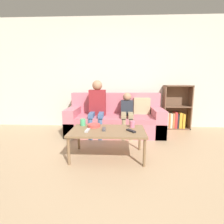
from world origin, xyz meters
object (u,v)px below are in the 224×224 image
object	(u,v)px
tv_remote_0	(131,131)
person_adult	(97,104)
person_child	(127,111)
snack_bowl	(94,125)
tv_remote_1	(104,129)
coffee_table	(108,132)
cup_near	(83,122)
couch	(115,120)
cup_far	(132,124)
bookshelf	(175,113)
tv_remote_2	(87,130)

from	to	relation	value
tv_remote_0	person_adult	bearing A→B (deg)	81.74
person_child	snack_bowl	size ratio (longest dim) A/B	4.47
tv_remote_0	tv_remote_1	size ratio (longest dim) A/B	0.96
coffee_table	cup_near	world-z (taller)	cup_near
couch	coffee_table	size ratio (longest dim) A/B	1.83
tv_remote_0	cup_far	bearing A→B (deg)	45.74
bookshelf	cup_far	xyz separation A→B (m)	(-1.12, -1.52, 0.09)
person_adult	tv_remote_0	world-z (taller)	person_adult
tv_remote_0	cup_near	bearing A→B (deg)	121.86
coffee_table	tv_remote_1	distance (m)	0.07
person_child	cup_near	size ratio (longest dim) A/B	8.12
snack_bowl	tv_remote_2	bearing A→B (deg)	-104.54
coffee_table	tv_remote_1	xyz separation A→B (m)	(-0.05, 0.00, 0.05)
bookshelf	tv_remote_0	bearing A→B (deg)	-123.47
person_child	tv_remote_2	size ratio (longest dim) A/B	5.16
couch	person_child	size ratio (longest dim) A/B	2.27
cup_near	snack_bowl	size ratio (longest dim) A/B	0.55
coffee_table	tv_remote_1	world-z (taller)	tv_remote_1
couch	tv_remote_2	size ratio (longest dim) A/B	11.74
person_adult	bookshelf	bearing A→B (deg)	15.21
couch	snack_bowl	bearing A→B (deg)	-106.20
person_child	tv_remote_2	distance (m)	1.33
tv_remote_0	tv_remote_2	size ratio (longest dim) A/B	0.96
person_adult	cup_far	size ratio (longest dim) A/B	11.15
person_adult	snack_bowl	distance (m)	1.01
coffee_table	bookshelf	bearing A→B (deg)	48.39
couch	cup_near	xyz separation A→B (m)	(-0.50, -0.99, 0.19)
coffee_table	snack_bowl	bearing A→B (deg)	144.32
coffee_table	snack_bowl	size ratio (longest dim) A/B	5.56
cup_far	tv_remote_0	xyz separation A→B (m)	(-0.03, -0.22, -0.04)
tv_remote_2	bookshelf	bearing A→B (deg)	46.98
cup_near	couch	bearing A→B (deg)	63.08
tv_remote_2	cup_far	bearing A→B (deg)	21.80
cup_near	cup_far	distance (m)	0.80
cup_near	snack_bowl	world-z (taller)	cup_near
couch	cup_near	bearing A→B (deg)	-116.92
person_child	tv_remote_2	world-z (taller)	person_child
coffee_table	tv_remote_1	bearing A→B (deg)	176.04
bookshelf	person_child	distance (m)	1.31
person_child	cup_far	xyz separation A→B (m)	(0.05, -0.94, -0.04)
tv_remote_0	bookshelf	bearing A→B (deg)	20.19
person_adult	couch	bearing A→B (deg)	10.93
person_adult	coffee_table	bearing A→B (deg)	-76.44
tv_remote_1	couch	bearing A→B (deg)	79.35
coffee_table	tv_remote_0	distance (m)	0.35
tv_remote_1	tv_remote_2	world-z (taller)	same
couch	person_child	bearing A→B (deg)	-27.90
coffee_table	person_child	world-z (taller)	person_child
tv_remote_0	snack_bowl	size ratio (longest dim) A/B	0.83
person_child	cup_far	distance (m)	0.94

